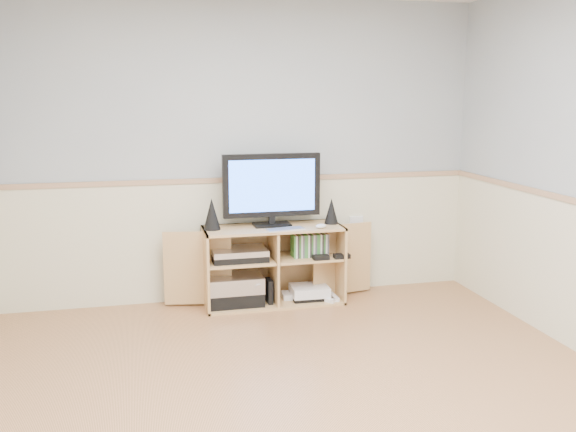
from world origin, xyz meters
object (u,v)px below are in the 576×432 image
(monitor, at_px, (272,187))
(keyboard, at_px, (285,229))
(game_consoles, at_px, (308,292))
(media_cabinet, at_px, (272,263))

(monitor, xyz_separation_m, keyboard, (0.07, -0.19, -0.32))
(monitor, bearing_deg, game_consoles, -11.60)
(monitor, height_order, game_consoles, monitor)
(media_cabinet, distance_m, keyboard, 0.38)
(media_cabinet, relative_size, keyboard, 5.85)
(monitor, distance_m, keyboard, 0.37)
(monitor, xyz_separation_m, game_consoles, (0.30, -0.06, -0.90))
(media_cabinet, bearing_deg, keyboard, -70.29)
(monitor, relative_size, keyboard, 2.65)
(media_cabinet, distance_m, game_consoles, 0.40)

